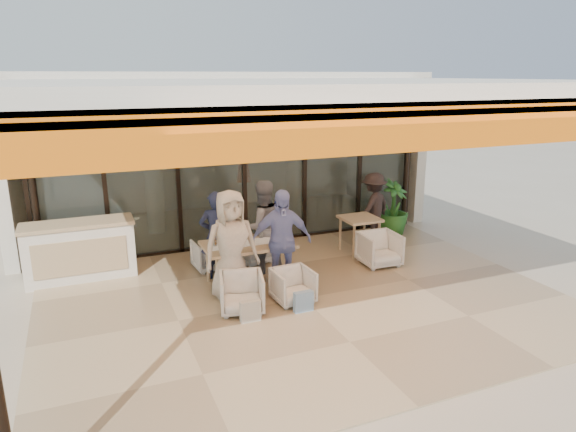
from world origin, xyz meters
name	(u,v)px	position (x,y,z in m)	size (l,w,h in m)	color
ground	(304,300)	(0.00, 0.00, 0.00)	(70.00, 70.00, 0.00)	#C6B293
terrace_floor	(304,299)	(0.00, 0.00, 0.01)	(8.00, 6.00, 0.01)	tan
terrace_structure	(314,91)	(0.00, -0.26, 3.25)	(8.00, 6.00, 3.40)	silver
glass_storefront	(244,170)	(0.00, 3.00, 1.60)	(8.08, 0.10, 3.20)	#9EADA3
interior_block	(214,128)	(0.01, 5.31, 2.23)	(9.05, 3.62, 3.52)	silver
host_counter	(80,250)	(-3.24, 2.30, 0.53)	(1.85, 0.65, 1.04)	silver
dining_table	(247,246)	(-0.62, 0.94, 0.69)	(1.50, 0.90, 0.93)	tan
chair_far_left	(210,253)	(-1.04, 1.89, 0.31)	(0.59, 0.56, 0.61)	white
chair_far_right	(254,248)	(-0.20, 1.89, 0.30)	(0.59, 0.55, 0.61)	white
chair_near_left	(242,291)	(-1.04, -0.01, 0.33)	(0.64, 0.60, 0.66)	white
chair_near_right	(293,284)	(-0.20, -0.01, 0.30)	(0.59, 0.55, 0.61)	white
diner_navy	(216,236)	(-1.04, 1.39, 0.79)	(0.58, 0.38, 1.58)	#171D33
diner_grey	(262,227)	(-0.20, 1.39, 0.85)	(0.83, 0.64, 1.70)	slate
diner_cream	(231,246)	(-1.04, 0.49, 0.89)	(0.87, 0.57, 1.78)	beige
diner_periwinkle	(281,241)	(-0.20, 0.49, 0.86)	(1.01, 0.42, 1.72)	#7D88D1
tote_bag_cream	(250,312)	(-1.04, -0.41, 0.17)	(0.30, 0.10, 0.34)	silver
tote_bag_blue	(303,302)	(-0.20, -0.41, 0.17)	(0.30, 0.10, 0.34)	#99BFD8
side_table	(360,223)	(1.94, 1.61, 0.64)	(0.70, 0.70, 0.74)	tan
side_chair	(380,248)	(1.94, 0.86, 0.35)	(0.68, 0.64, 0.70)	white
standing_woman	(373,207)	(2.60, 2.19, 0.75)	(0.96, 0.55, 1.49)	black
potted_palm	(393,208)	(3.22, 2.36, 0.63)	(0.70, 0.70, 1.26)	#1E5919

